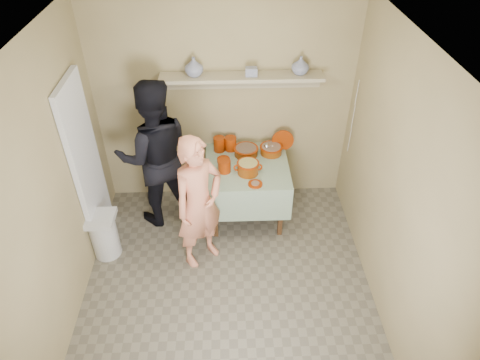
{
  "coord_description": "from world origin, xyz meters",
  "views": [
    {
      "loc": [
        0.02,
        -2.75,
        3.68
      ],
      "look_at": [
        0.15,
        0.75,
        0.95
      ],
      "focal_mm": 32.0,
      "sensor_mm": 36.0,
      "label": 1
    }
  ],
  "objects_px": {
    "person_cook": "(199,204)",
    "trash_bin": "(104,235)",
    "cazuela_rice": "(248,167)",
    "serving_table": "(247,173)",
    "person_helper": "(155,155)"
  },
  "relations": [
    {
      "from": "serving_table",
      "to": "cazuela_rice",
      "type": "distance_m",
      "value": 0.26
    },
    {
      "from": "person_cook",
      "to": "cazuela_rice",
      "type": "distance_m",
      "value": 0.76
    },
    {
      "from": "person_cook",
      "to": "cazuela_rice",
      "type": "bearing_deg",
      "value": 5.61
    },
    {
      "from": "serving_table",
      "to": "person_helper",
      "type": "bearing_deg",
      "value": 179.56
    },
    {
      "from": "cazuela_rice",
      "to": "trash_bin",
      "type": "height_order",
      "value": "cazuela_rice"
    },
    {
      "from": "person_cook",
      "to": "trash_bin",
      "type": "xyz_separation_m",
      "value": [
        -1.09,
        0.09,
        -0.5
      ]
    },
    {
      "from": "person_cook",
      "to": "trash_bin",
      "type": "bearing_deg",
      "value": 135.4
    },
    {
      "from": "person_helper",
      "to": "trash_bin",
      "type": "bearing_deg",
      "value": 34.63
    },
    {
      "from": "person_helper",
      "to": "serving_table",
      "type": "distance_m",
      "value": 1.08
    },
    {
      "from": "person_cook",
      "to": "serving_table",
      "type": "bearing_deg",
      "value": 13.15
    },
    {
      "from": "person_cook",
      "to": "cazuela_rice",
      "type": "height_order",
      "value": "person_cook"
    },
    {
      "from": "person_cook",
      "to": "cazuela_rice",
      "type": "xyz_separation_m",
      "value": [
        0.53,
        0.54,
        0.06
      ]
    },
    {
      "from": "person_helper",
      "to": "serving_table",
      "type": "bearing_deg",
      "value": 166.8
    },
    {
      "from": "serving_table",
      "to": "trash_bin",
      "type": "height_order",
      "value": "serving_table"
    },
    {
      "from": "person_cook",
      "to": "trash_bin",
      "type": "relative_size",
      "value": 2.81
    }
  ]
}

